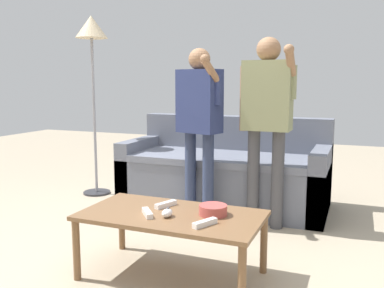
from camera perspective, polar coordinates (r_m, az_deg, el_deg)
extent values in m
plane|color=tan|center=(2.83, -6.29, -15.85)|extent=(12.00, 12.00, 0.00)
cube|color=slate|center=(4.00, 4.40, -5.27)|extent=(1.90, 0.84, 0.44)
cube|color=slate|center=(3.88, 4.14, -1.93)|extent=(1.62, 0.72, 0.06)
cube|color=slate|center=(4.23, 5.82, 1.18)|extent=(1.90, 0.18, 0.39)
cube|color=slate|center=(4.32, -6.78, -3.16)|extent=(0.14, 0.84, 0.60)
cube|color=slate|center=(3.81, 17.13, -5.02)|extent=(0.14, 0.84, 0.60)
cube|color=brown|center=(2.51, -2.81, -9.70)|extent=(1.07, 0.57, 0.03)
cylinder|color=brown|center=(2.62, -15.49, -13.75)|extent=(0.04, 0.04, 0.37)
cylinder|color=brown|center=(2.21, 6.84, -17.91)|extent=(0.04, 0.04, 0.37)
cylinder|color=brown|center=(3.01, -9.58, -10.64)|extent=(0.04, 0.04, 0.37)
cylinder|color=brown|center=(2.65, 9.77, -13.29)|extent=(0.04, 0.04, 0.37)
cylinder|color=#B24C47|center=(2.47, 2.89, -8.99)|extent=(0.17, 0.17, 0.06)
ellipsoid|color=white|center=(2.44, -3.41, -9.38)|extent=(0.06, 0.09, 0.05)
cylinder|color=#4C4C51|center=(2.44, -3.30, -8.69)|extent=(0.02, 0.02, 0.01)
cylinder|color=#2D2D33|center=(4.55, -12.85, -6.45)|extent=(0.28, 0.28, 0.02)
cylinder|color=gray|center=(4.42, -13.19, 3.64)|extent=(0.03, 0.03, 1.58)
cone|color=#C1AD89|center=(4.44, -13.59, 15.30)|extent=(0.32, 0.32, 0.22)
cylinder|color=#2D3856|center=(3.57, -0.22, -4.30)|extent=(0.09, 0.09, 0.75)
cylinder|color=#2D3856|center=(3.46, 2.21, -4.72)|extent=(0.09, 0.09, 0.75)
cube|color=navy|center=(3.43, 1.00, 5.85)|extent=(0.39, 0.28, 0.52)
sphere|color=#936B4C|center=(3.43, 1.02, 11.49)|extent=(0.18, 0.18, 0.18)
cylinder|color=#936B4C|center=(3.54, -1.29, 5.55)|extent=(0.07, 0.07, 0.49)
cylinder|color=navy|center=(3.32, 3.46, 7.45)|extent=(0.07, 0.07, 0.24)
cylinder|color=#936B4C|center=(3.26, 2.64, 9.88)|extent=(0.12, 0.23, 0.21)
sphere|color=#936B4C|center=(3.20, 1.77, 11.53)|extent=(0.07, 0.07, 0.07)
cylinder|color=#47474C|center=(3.43, 8.36, -4.60)|extent=(0.10, 0.10, 0.79)
cylinder|color=#47474C|center=(3.39, 11.59, -4.85)|extent=(0.10, 0.10, 0.79)
cube|color=gray|center=(3.32, 10.25, 6.50)|extent=(0.38, 0.20, 0.54)
sphere|color=#936B4C|center=(3.33, 10.42, 12.60)|extent=(0.19, 0.19, 0.19)
cylinder|color=#936B4C|center=(3.37, 7.13, 6.17)|extent=(0.07, 0.07, 0.51)
cylinder|color=gray|center=(3.29, 13.51, 8.18)|extent=(0.07, 0.07, 0.26)
cylinder|color=#936B4C|center=(3.20, 13.32, 10.73)|extent=(0.07, 0.23, 0.22)
sphere|color=#936B4C|center=(3.12, 13.09, 12.47)|extent=(0.08, 0.08, 0.08)
cube|color=white|center=(2.63, -3.59, -8.23)|extent=(0.09, 0.16, 0.03)
cylinder|color=silver|center=(2.64, -3.13, -7.76)|extent=(0.01, 0.01, 0.00)
cube|color=silver|center=(2.60, -4.37, -8.08)|extent=(0.02, 0.02, 0.00)
cube|color=white|center=(2.47, -6.12, -9.35)|extent=(0.12, 0.14, 0.03)
cylinder|color=silver|center=(2.50, -6.25, -8.79)|extent=(0.01, 0.01, 0.00)
cube|color=silver|center=(2.43, -5.91, -9.28)|extent=(0.02, 0.02, 0.00)
cube|color=white|center=(2.30, 1.77, -10.73)|extent=(0.10, 0.16, 0.03)
cylinder|color=silver|center=(2.31, 2.29, -10.18)|extent=(0.01, 0.01, 0.00)
cube|color=silver|center=(2.26, 0.90, -10.60)|extent=(0.02, 0.02, 0.00)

